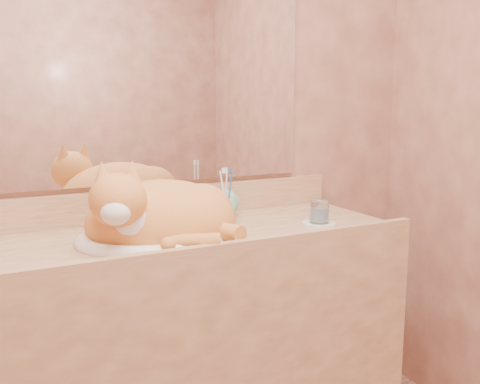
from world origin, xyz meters
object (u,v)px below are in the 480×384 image
cat (157,213)px  water_glass (319,212)px  vanity_counter (170,356)px  toothbrush_cup (227,208)px  soap_dispenser (182,202)px  sink_basin (157,215)px

cat → water_glass: cat is taller
vanity_counter → toothbrush_cup: bearing=21.8°
toothbrush_cup → water_glass: bearing=-39.2°
soap_dispenser → vanity_counter: bearing=-130.3°
sink_basin → soap_dispenser: (0.14, 0.16, 0.00)m
sink_basin → water_glass: 0.58m
toothbrush_cup → sink_basin: bearing=-157.4°
vanity_counter → soap_dispenser: soap_dispenser is taller
vanity_counter → cat: bearing=-138.4°
soap_dispenser → sink_basin: bearing=-134.8°
vanity_counter → soap_dispenser: (0.11, 0.14, 0.51)m
toothbrush_cup → soap_dispenser: bearing=169.8°
cat → soap_dispenser: bearing=62.4°
toothbrush_cup → water_glass: toothbrush_cup is taller
soap_dispenser → water_glass: (0.43, -0.24, -0.03)m
sink_basin → water_glass: sink_basin is taller
cat → soap_dispenser: cat is taller
soap_dispenser → toothbrush_cup: 0.17m
sink_basin → toothbrush_cup: bearing=35.6°
sink_basin → toothbrush_cup: sink_basin is taller
sink_basin → cat: 0.02m
soap_dispenser → toothbrush_cup: (0.17, -0.03, -0.03)m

